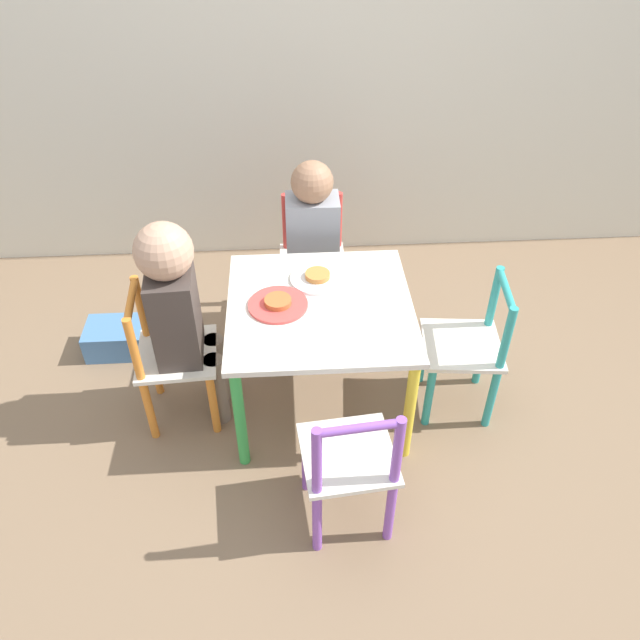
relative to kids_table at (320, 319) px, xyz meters
name	(u,v)px	position (x,y,z in m)	size (l,w,h in m)	color
ground_plane	(320,398)	(0.00, 0.00, -0.38)	(6.00, 6.00, 0.00)	#7F664C
kids_table	(320,319)	(0.00, 0.00, 0.00)	(0.60, 0.60, 0.44)	silver
chair_orange	(171,358)	(-0.50, -0.03, -0.12)	(0.27, 0.27, 0.52)	silver
chair_red	(313,263)	(0.00, 0.50, -0.12)	(0.26, 0.26, 0.52)	silver
chair_purple	(349,465)	(0.05, -0.50, -0.12)	(0.29, 0.29, 0.52)	silver
chair_teal	(468,349)	(0.50, -0.05, -0.12)	(0.28, 0.28, 0.52)	silver
child_left	(179,307)	(-0.44, -0.03, 0.09)	(0.23, 0.21, 0.77)	#7A6B5B
child_back	(314,235)	(0.00, 0.44, 0.05)	(0.20, 0.21, 0.72)	#7A6B5B
plate_left	(278,304)	(-0.14, 0.00, 0.07)	(0.19, 0.19, 0.03)	#E54C47
plate_back	(318,278)	(0.00, 0.14, 0.07)	(0.19, 0.19, 0.03)	white
storage_bin	(126,338)	(-0.75, 0.32, -0.32)	(0.30, 0.17, 0.12)	#4C7FB7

